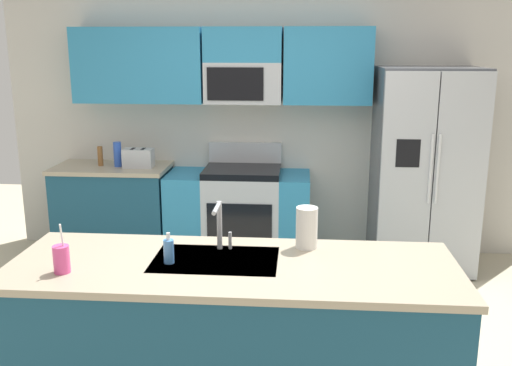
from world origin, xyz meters
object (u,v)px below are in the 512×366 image
object	(u,v)px
refrigerator	(424,170)
paper_towel_roll	(307,228)
bottle_blue	(118,154)
sink_faucet	(220,222)
pepper_mill	(100,156)
toaster	(138,158)
soap_dispenser	(169,251)
range_oven	(239,214)
drink_cup_pink	(61,259)

from	to	relation	value
refrigerator	paper_towel_roll	size ratio (longest dim) A/B	7.71
bottle_blue	sink_faucet	world-z (taller)	sink_faucet
pepper_mill	sink_faucet	distance (m)	2.67
toaster	sink_faucet	xyz separation A→B (m)	(1.09, -2.16, 0.08)
sink_faucet	soap_dispenser	distance (m)	0.34
pepper_mill	bottle_blue	world-z (taller)	bottle_blue
pepper_mill	soap_dispenser	world-z (taller)	pepper_mill
toaster	sink_faucet	size ratio (longest dim) A/B	0.99
toaster	paper_towel_roll	size ratio (longest dim) A/B	1.17
range_oven	refrigerator	world-z (taller)	refrigerator
pepper_mill	toaster	bearing A→B (deg)	-7.29
refrigerator	paper_towel_roll	xyz separation A→B (m)	(-1.09, -2.06, 0.09)
toaster	sink_faucet	distance (m)	2.42
refrigerator	sink_faucet	size ratio (longest dim) A/B	6.56
range_oven	bottle_blue	xyz separation A→B (m)	(-1.16, -0.02, 0.58)
toaster	paper_towel_roll	world-z (taller)	paper_towel_roll
range_oven	pepper_mill	xyz separation A→B (m)	(-1.34, -0.00, 0.55)
bottle_blue	soap_dispenser	world-z (taller)	bottle_blue
soap_dispenser	drink_cup_pink	bearing A→B (deg)	-161.57
soap_dispenser	sink_faucet	bearing A→B (deg)	40.89
sink_faucet	bottle_blue	bearing A→B (deg)	120.76
range_oven	toaster	xyz separation A→B (m)	(-0.95, -0.05, 0.55)
range_oven	sink_faucet	distance (m)	2.31
soap_dispenser	paper_towel_roll	distance (m)	0.80
pepper_mill	soap_dispenser	distance (m)	2.72
refrigerator	sink_faucet	bearing A→B (deg)	-126.35
paper_towel_roll	refrigerator	bearing A→B (deg)	62.16
range_oven	toaster	world-z (taller)	range_oven
refrigerator	paper_towel_roll	bearing A→B (deg)	-117.84
toaster	drink_cup_pink	world-z (taller)	drink_cup_pink
drink_cup_pink	toaster	bearing A→B (deg)	97.39
range_oven	pepper_mill	size ratio (longest dim) A/B	7.21
refrigerator	drink_cup_pink	world-z (taller)	refrigerator
pepper_mill	soap_dispenser	size ratio (longest dim) A/B	1.11
bottle_blue	drink_cup_pink	bearing A→B (deg)	-78.13
sink_faucet	drink_cup_pink	world-z (taller)	sink_faucet
refrigerator	bottle_blue	xyz separation A→B (m)	(-2.88, 0.05, 0.09)
pepper_mill	range_oven	bearing A→B (deg)	0.11
toaster	paper_towel_roll	bearing A→B (deg)	-52.70
toaster	refrigerator	bearing A→B (deg)	-0.42
toaster	drink_cup_pink	distance (m)	2.57
range_oven	toaster	bearing A→B (deg)	-176.85
refrigerator	bottle_blue	bearing A→B (deg)	179.04
refrigerator	paper_towel_roll	world-z (taller)	refrigerator
refrigerator	sink_faucet	distance (m)	2.66
bottle_blue	paper_towel_roll	xyz separation A→B (m)	(1.79, -2.11, 0.00)
bottle_blue	sink_faucet	distance (m)	2.55
toaster	pepper_mill	xyz separation A→B (m)	(-0.39, 0.05, 0.00)
drink_cup_pink	paper_towel_roll	bearing A→B (deg)	20.55
refrigerator	pepper_mill	bearing A→B (deg)	178.70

